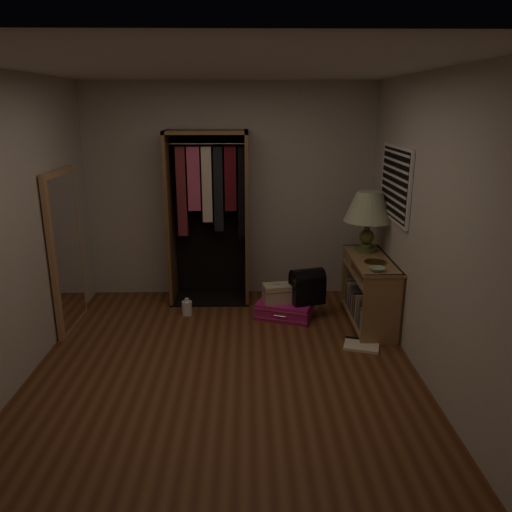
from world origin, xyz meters
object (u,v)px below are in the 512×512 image
(floor_mirror, at_px, (66,251))
(black_bag, at_px, (307,285))
(table_lamp, at_px, (369,208))
(open_wardrobe, at_px, (210,203))
(pink_suitcase, at_px, (285,309))
(white_jug, at_px, (187,308))
(train_case, at_px, (277,293))
(console_bookshelf, at_px, (368,289))

(floor_mirror, height_order, black_bag, floor_mirror)
(floor_mirror, xyz_separation_m, table_lamp, (3.24, 0.28, 0.39))
(open_wardrobe, distance_m, table_lamp, 1.83)
(pink_suitcase, distance_m, black_bag, 0.38)
(floor_mirror, bearing_deg, open_wardrobe, 27.65)
(floor_mirror, xyz_separation_m, white_jug, (1.21, 0.26, -0.76))
(pink_suitcase, bearing_deg, white_jug, -164.69)
(black_bag, distance_m, table_lamp, 1.09)
(floor_mirror, distance_m, pink_suitcase, 2.47)
(pink_suitcase, distance_m, white_jug, 1.13)
(table_lamp, distance_m, white_jug, 2.34)
(floor_mirror, distance_m, train_case, 2.32)
(console_bookshelf, height_order, open_wardrobe, open_wardrobe)
(open_wardrobe, height_order, white_jug, open_wardrobe)
(train_case, relative_size, table_lamp, 0.49)
(train_case, bearing_deg, white_jug, 164.31)
(open_wardrobe, bearing_deg, pink_suitcase, -33.81)
(open_wardrobe, xyz_separation_m, pink_suitcase, (0.87, -0.58, -1.11))
(white_jug, bearing_deg, console_bookshelf, -6.38)
(console_bookshelf, distance_m, black_bag, 0.67)
(white_jug, bearing_deg, train_case, -4.96)
(open_wardrobe, bearing_deg, floor_mirror, -152.35)
(floor_mirror, distance_m, black_bag, 2.62)
(black_bag, bearing_deg, pink_suitcase, 156.40)
(open_wardrobe, relative_size, floor_mirror, 1.21)
(console_bookshelf, height_order, train_case, console_bookshelf)
(console_bookshelf, xyz_separation_m, train_case, (-1.00, 0.14, -0.10))
(floor_mirror, relative_size, black_bag, 4.10)
(floor_mirror, distance_m, table_lamp, 3.28)
(black_bag, bearing_deg, white_jug, 159.52)
(pink_suitcase, xyz_separation_m, white_jug, (-1.13, 0.07, -0.01))
(floor_mirror, height_order, pink_suitcase, floor_mirror)
(pink_suitcase, xyz_separation_m, train_case, (-0.10, -0.02, 0.20))
(table_lamp, bearing_deg, black_bag, -169.57)
(floor_mirror, height_order, table_lamp, floor_mirror)
(open_wardrobe, height_order, pink_suitcase, open_wardrobe)
(console_bookshelf, bearing_deg, floor_mirror, -179.33)
(pink_suitcase, bearing_deg, train_case, -150.62)
(open_wardrobe, height_order, floor_mirror, open_wardrobe)
(open_wardrobe, xyz_separation_m, train_case, (0.77, -0.60, -0.91))
(train_case, bearing_deg, pink_suitcase, -0.27)
(open_wardrobe, xyz_separation_m, white_jug, (-0.26, -0.51, -1.12))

